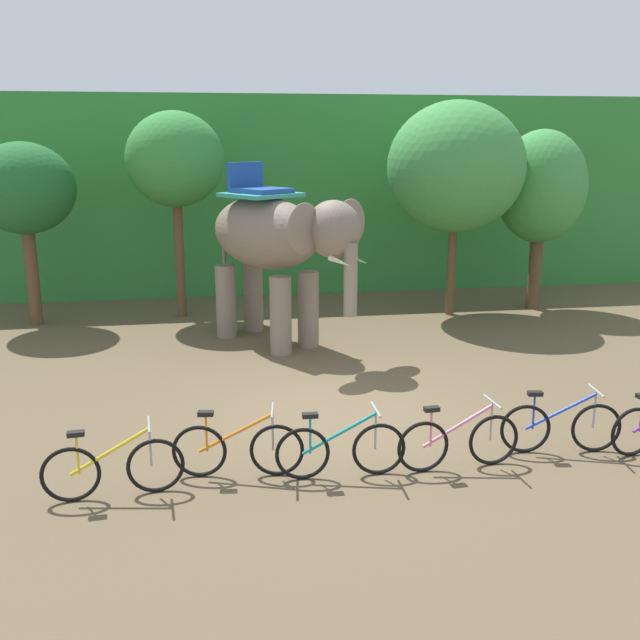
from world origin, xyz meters
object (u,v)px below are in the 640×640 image
bike_yellow (113,468)px  bike_blue (561,426)px  tree_center_left (175,161)px  bike_teal (341,449)px  tree_left (456,167)px  bike_orange (238,449)px  elephant (276,241)px  tree_right (24,190)px  tree_center_right (541,188)px  bike_pink (458,441)px

bike_yellow → bike_blue: 6.01m
tree_center_left → bike_teal: (2.26, -9.15, -3.37)m
tree_left → bike_orange: bearing=-124.8°
elephant → bike_orange: (-1.11, -6.06, -1.82)m
elephant → bike_orange: 6.42m
tree_center_left → elephant: (2.06, -2.86, -1.55)m
elephant → bike_orange: size_ratio=2.32×
tree_right → tree_center_right: size_ratio=0.94×
tree_center_right → bike_orange: (-7.95, -8.38, -2.68)m
tree_left → bike_blue: (-1.15, -8.04, -3.20)m
tree_left → bike_yellow: bearing=-130.4°
tree_right → bike_orange: bearing=-63.5°
tree_right → bike_teal: tree_right is taller
tree_right → bike_yellow: (2.80, -8.99, -2.74)m
tree_center_right → bike_pink: tree_center_right is taller
bike_pink → tree_center_left: bearing=112.8°
tree_left → bike_blue: size_ratio=3.01×
tree_center_right → bike_blue: size_ratio=2.63×
tree_left → tree_center_right: 2.41m
bike_teal → bike_yellow: bearing=-178.0°
tree_left → elephant: (-4.51, -2.02, -1.38)m
bike_pink → bike_blue: 1.60m
tree_center_left → bike_yellow: size_ratio=2.86×
elephant → bike_teal: elephant is taller
bike_teal → tree_left: bearing=62.6°
tree_right → bike_teal: (5.63, -8.89, -2.74)m
tree_center_right → elephant: tree_center_right is taller
tree_center_left → tree_left: size_ratio=0.95×
bike_yellow → bike_orange: 1.56m
tree_left → bike_pink: size_ratio=3.00×
bike_teal → bike_orange: bearing=170.1°
bike_teal → bike_pink: size_ratio=1.00×
tree_left → elephant: 5.13m
tree_center_left → bike_yellow: (-0.58, -9.24, -3.37)m
tree_center_right → tree_left: bearing=-172.6°
tree_center_right → bike_orange: tree_center_right is taller
bike_teal → bike_pink: 1.59m
tree_center_left → bike_yellow: tree_center_left is taller
bike_orange → bike_teal: (1.31, -0.23, 0.00)m
tree_right → bike_yellow: 9.81m
bike_orange → tree_left: bearing=55.2°
tree_center_left → tree_left: (6.57, -0.84, -0.16)m
elephant → bike_pink: (1.79, -6.29, -1.82)m
tree_right → bike_pink: (7.22, -8.89, -2.74)m
bike_orange → bike_blue: bearing=0.5°
bike_yellow → bike_pink: size_ratio=1.00×
tree_left → bike_pink: tree_left is taller
tree_center_left → bike_yellow: bearing=-93.6°
bike_orange → bike_pink: size_ratio=1.00×
tree_center_left → bike_pink: size_ratio=2.86×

